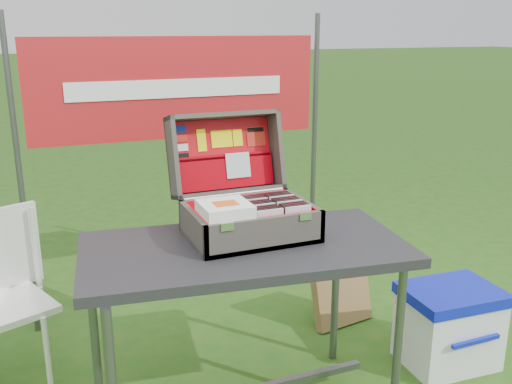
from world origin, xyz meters
name	(u,v)px	position (x,y,z in m)	size (l,w,h in m)	color
table	(245,334)	(-0.04, -0.02, 0.40)	(1.27, 0.64, 0.79)	black
table_top	(245,249)	(-0.04, -0.02, 0.77)	(1.27, 0.64, 0.04)	black
table_leg_fr	(398,341)	(0.53, -0.28, 0.38)	(0.04, 0.04, 0.75)	#59595B
table_leg_bl	(95,336)	(-0.62, 0.24, 0.38)	(0.04, 0.04, 0.75)	#59595B
table_leg_br	(335,290)	(0.53, 0.24, 0.38)	(0.04, 0.04, 0.75)	#59595B
suitcase	(244,179)	(0.01, 0.11, 1.03)	(0.50, 0.52, 0.46)	#625B50
suitcase_base_bottom	(250,234)	(0.01, 0.05, 0.80)	(0.50, 0.36, 0.02)	#625B50
suitcase_base_wall_front	(266,235)	(0.01, -0.11, 0.86)	(0.50, 0.02, 0.13)	#625B50
suitcase_base_wall_back	(236,210)	(0.01, 0.22, 0.86)	(0.50, 0.02, 0.13)	#625B50
suitcase_base_wall_left	(193,229)	(-0.23, 0.05, 0.86)	(0.02, 0.36, 0.13)	#625B50
suitcase_base_wall_right	(303,214)	(0.25, 0.05, 0.86)	(0.02, 0.36, 0.13)	#625B50
suitcase_liner_floor	(250,231)	(0.01, 0.05, 0.82)	(0.46, 0.32, 0.01)	red
suitcase_latch_left	(227,227)	(-0.15, -0.12, 0.92)	(0.05, 0.01, 0.03)	silver
suitcase_latch_right	(305,216)	(0.17, -0.12, 0.92)	(0.05, 0.01, 0.03)	silver
suitcase_hinge	(235,194)	(0.01, 0.23, 0.93)	(0.02, 0.02, 0.45)	silver
suitcase_lid_back	(222,154)	(0.01, 0.39, 1.07)	(0.50, 0.36, 0.02)	#625B50
suitcase_lid_rim_far	(222,115)	(0.01, 0.38, 1.25)	(0.50, 0.02, 0.13)	#625B50
suitcase_lid_rim_near	(229,192)	(0.01, 0.30, 0.92)	(0.50, 0.02, 0.13)	#625B50
suitcase_lid_rim_left	(173,158)	(-0.23, 0.34, 1.08)	(0.02, 0.36, 0.13)	#625B50
suitcase_lid_rim_right	(276,150)	(0.25, 0.34, 1.08)	(0.02, 0.36, 0.13)	#625B50
suitcase_lid_liner	(223,154)	(0.01, 0.38, 1.07)	(0.45, 0.31, 0.01)	red
suitcase_liner_wall_front	(265,231)	(0.01, -0.10, 0.87)	(0.46, 0.01, 0.11)	red
suitcase_liner_wall_back	(237,208)	(0.01, 0.21, 0.87)	(0.46, 0.01, 0.11)	red
suitcase_liner_wall_left	(196,226)	(-0.22, 0.05, 0.87)	(0.01, 0.32, 0.11)	red
suitcase_liner_wall_right	(300,212)	(0.23, 0.05, 0.87)	(0.01, 0.32, 0.11)	red
suitcase_lid_pocket	(226,172)	(0.01, 0.34, 1.00)	(0.44, 0.14, 0.03)	#9F000A
suitcase_pocket_edge	(225,156)	(0.01, 0.35, 1.07)	(0.43, 0.02, 0.02)	#9F000A
suitcase_pocket_cd	(238,165)	(0.06, 0.33, 1.03)	(0.11, 0.11, 0.01)	silver
lid_sticker_cc_a	(181,129)	(-0.17, 0.41, 1.19)	(0.05, 0.03, 0.00)	#1933B2
lid_sticker_cc_b	(182,138)	(-0.17, 0.40, 1.16)	(0.05, 0.03, 0.00)	red
lid_sticker_cc_c	(183,148)	(-0.17, 0.39, 1.12)	(0.05, 0.03, 0.00)	white
lid_sticker_cc_d	(183,157)	(-0.17, 0.38, 1.08)	(0.05, 0.03, 0.00)	black
lid_card_neon_tall	(202,140)	(-0.08, 0.39, 1.14)	(0.04, 0.10, 0.00)	#EEE707
lid_card_neon_main	(222,139)	(0.01, 0.39, 1.14)	(0.10, 0.08, 0.00)	#EEE707
lid_card_neon_small	(238,138)	(0.08, 0.39, 1.14)	(0.04, 0.08, 0.00)	#EEE707
lid_sticker_band	(256,136)	(0.17, 0.39, 1.14)	(0.09, 0.09, 0.00)	red
lid_sticker_band_bar	(255,130)	(0.17, 0.40, 1.17)	(0.08, 0.02, 0.00)	black
cd_left_0	(270,225)	(0.04, -0.08, 0.88)	(0.11, 0.01, 0.13)	silver
cd_left_1	(268,224)	(0.04, -0.06, 0.88)	(0.11, 0.01, 0.13)	black
cd_left_2	(266,222)	(0.04, -0.04, 0.88)	(0.11, 0.01, 0.13)	black
cd_left_3	(264,221)	(0.04, -0.02, 0.88)	(0.11, 0.01, 0.13)	black
cd_left_4	(262,219)	(0.04, 0.00, 0.88)	(0.11, 0.01, 0.13)	silver
cd_left_5	(260,218)	(0.04, 0.02, 0.88)	(0.11, 0.01, 0.13)	black
cd_left_6	(258,216)	(0.04, 0.04, 0.88)	(0.11, 0.01, 0.13)	black
cd_left_7	(257,215)	(0.04, 0.06, 0.88)	(0.11, 0.01, 0.13)	black
cd_left_8	(255,214)	(0.04, 0.08, 0.88)	(0.11, 0.01, 0.13)	silver
cd_left_9	(253,212)	(0.04, 0.10, 0.88)	(0.11, 0.01, 0.13)	black
cd_left_10	(251,211)	(0.04, 0.12, 0.88)	(0.11, 0.01, 0.13)	black
cd_left_11	(250,210)	(0.04, 0.14, 0.88)	(0.11, 0.01, 0.13)	black
cd_right_0	(298,221)	(0.16, -0.08, 0.88)	(0.11, 0.01, 0.13)	silver
cd_right_1	(296,220)	(0.16, -0.06, 0.88)	(0.11, 0.01, 0.13)	black
cd_right_2	(294,219)	(0.16, -0.04, 0.88)	(0.11, 0.01, 0.13)	black
cd_right_3	(292,217)	(0.16, -0.02, 0.88)	(0.11, 0.01, 0.13)	black
cd_right_4	(289,216)	(0.16, 0.00, 0.88)	(0.11, 0.01, 0.13)	silver
cd_right_5	(287,214)	(0.16, 0.02, 0.88)	(0.11, 0.01, 0.13)	black
cd_right_6	(285,213)	(0.16, 0.04, 0.88)	(0.11, 0.01, 0.13)	black
cd_right_7	(283,212)	(0.16, 0.06, 0.88)	(0.11, 0.01, 0.13)	black
cd_right_8	(281,210)	(0.16, 0.08, 0.88)	(0.11, 0.01, 0.13)	silver
cd_right_9	(279,209)	(0.16, 0.10, 0.88)	(0.11, 0.01, 0.13)	black
cd_right_10	(278,208)	(0.16, 0.12, 0.88)	(0.11, 0.01, 0.13)	black
cd_right_11	(276,206)	(0.16, 0.14, 0.88)	(0.11, 0.01, 0.13)	black
songbook_0	(225,214)	(-0.12, -0.01, 0.93)	(0.19, 0.19, 0.01)	white
songbook_1	(225,212)	(-0.12, -0.01, 0.93)	(0.19, 0.19, 0.01)	white
songbook_2	(225,211)	(-0.12, -0.01, 0.94)	(0.19, 0.19, 0.01)	white
songbook_3	(225,210)	(-0.12, -0.01, 0.94)	(0.19, 0.19, 0.01)	white
songbook_4	(225,209)	(-0.12, -0.01, 0.95)	(0.19, 0.19, 0.01)	white
songbook_5	(225,207)	(-0.12, -0.01, 0.95)	(0.19, 0.19, 0.01)	white
songbook_6	(225,206)	(-0.12, -0.01, 0.96)	(0.19, 0.19, 0.01)	white
songbook_7	(225,205)	(-0.12, -0.01, 0.96)	(0.19, 0.19, 0.01)	white
songbook_8	(225,204)	(-0.12, -0.01, 0.97)	(0.19, 0.19, 0.01)	white
songbook_graphic	(226,203)	(-0.12, -0.02, 0.97)	(0.09, 0.07, 0.00)	#D85919
cooler	(449,326)	(1.04, -0.01, 0.20)	(0.46, 0.35, 0.40)	white
cooler_body	(448,331)	(1.04, -0.01, 0.17)	(0.43, 0.33, 0.35)	white
cooler_lid	(452,294)	(1.04, -0.01, 0.37)	(0.46, 0.35, 0.05)	#0E1BB5
cooler_handle	(476,341)	(1.04, -0.19, 0.22)	(0.27, 0.02, 0.02)	#0E1BB5
chair	(3,310)	(-0.97, 0.55, 0.41)	(0.38, 0.41, 0.83)	silver
chair_seat	(3,308)	(-0.97, 0.55, 0.42)	(0.38, 0.38, 0.03)	silver
chair_leg_fr	(48,361)	(-0.81, 0.39, 0.21)	(0.02, 0.02, 0.42)	silver
chair_leg_br	(45,327)	(-0.81, 0.71, 0.21)	(0.02, 0.02, 0.42)	silver
chair_upright_right	(36,247)	(-0.81, 0.73, 0.62)	(0.02, 0.02, 0.40)	silver
cardboard_box	(341,291)	(0.75, 0.55, 0.19)	(0.36, 0.06, 0.38)	olive
banner_post_left	(21,182)	(-0.85, 1.10, 0.85)	(0.03, 0.03, 1.70)	#59595B
banner_post_right	(314,156)	(0.85, 1.10, 0.85)	(0.03, 0.03, 1.70)	#59595B
banner	(179,88)	(0.00, 1.09, 1.30)	(1.60, 0.01, 0.55)	#AA171C
banner_text	(179,88)	(0.00, 1.08, 1.30)	(1.20, 0.00, 0.10)	white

